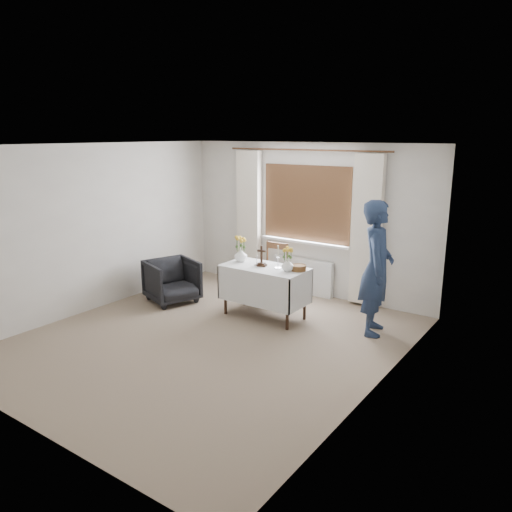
{
  "coord_description": "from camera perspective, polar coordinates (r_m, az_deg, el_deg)",
  "views": [
    {
      "loc": [
        3.98,
        -4.65,
        2.64
      ],
      "look_at": [
        0.09,
        0.92,
        0.96
      ],
      "focal_mm": 35.0,
      "sensor_mm": 36.0,
      "label": 1
    }
  ],
  "objects": [
    {
      "name": "wicker_basket",
      "position": [
        7.02,
        4.88,
        -1.35
      ],
      "size": [
        0.26,
        0.26,
        0.08
      ],
      "primitive_type": "cylinder",
      "rotation": [
        0.0,
        0.0,
        -0.24
      ],
      "color": "brown",
      "rests_on": "altar_table"
    },
    {
      "name": "wooden_chair",
      "position": [
        7.96,
        1.74,
        -1.94
      ],
      "size": [
        0.45,
        0.45,
        0.94
      ],
      "primitive_type": null,
      "rotation": [
        0.0,
        0.0,
        0.04
      ],
      "color": "brown",
      "rests_on": "ground"
    },
    {
      "name": "person",
      "position": [
        6.78,
        13.61,
        -1.34
      ],
      "size": [
        0.61,
        0.76,
        1.81
      ],
      "primitive_type": "imported",
      "rotation": [
        0.0,
        0.0,
        1.88
      ],
      "color": "#223450",
      "rests_on": "ground"
    },
    {
      "name": "ground",
      "position": [
        6.67,
        -5.21,
        -9.51
      ],
      "size": [
        5.0,
        5.0,
        0.0
      ],
      "primitive_type": "plane",
      "color": "gray",
      "rests_on": "ground"
    },
    {
      "name": "radiator",
      "position": [
        8.44,
        5.37,
        -2.27
      ],
      "size": [
        1.1,
        0.1,
        0.6
      ],
      "primitive_type": "cube",
      "color": "silver",
      "rests_on": "ground"
    },
    {
      "name": "candlestick_right",
      "position": [
        7.08,
        2.54,
        -0.12
      ],
      "size": [
        0.1,
        0.1,
        0.33
      ],
      "primitive_type": null,
      "rotation": [
        0.0,
        0.0,
        0.01
      ],
      "color": "white",
      "rests_on": "altar_table"
    },
    {
      "name": "armchair",
      "position": [
        8.09,
        -9.57,
        -2.83
      ],
      "size": [
        0.96,
        0.94,
        0.68
      ],
      "primitive_type": "imported",
      "rotation": [
        0.0,
        0.0,
        1.22
      ],
      "color": "black",
      "rests_on": "ground"
    },
    {
      "name": "flower_vase_left",
      "position": [
        7.48,
        -1.75,
        0.12
      ],
      "size": [
        0.19,
        0.19,
        0.2
      ],
      "primitive_type": "imported",
      "rotation": [
        0.0,
        0.0,
        0.01
      ],
      "color": "white",
      "rests_on": "altar_table"
    },
    {
      "name": "wooden_cross",
      "position": [
        7.2,
        0.64,
        0.0
      ],
      "size": [
        0.16,
        0.13,
        0.3
      ],
      "primitive_type": null,
      "rotation": [
        0.0,
        0.0,
        0.22
      ],
      "color": "black",
      "rests_on": "altar_table"
    },
    {
      "name": "flower_vase_right",
      "position": [
        6.97,
        3.63,
        -1.02
      ],
      "size": [
        0.2,
        0.2,
        0.18
      ],
      "primitive_type": "imported",
      "rotation": [
        0.0,
        0.0,
        -0.21
      ],
      "color": "white",
      "rests_on": "altar_table"
    },
    {
      "name": "altar_table",
      "position": [
        7.31,
        0.98,
        -4.13
      ],
      "size": [
        1.24,
        0.64,
        0.76
      ],
      "primitive_type": "cube",
      "color": "silver",
      "rests_on": "ground"
    },
    {
      "name": "candlestick_left",
      "position": [
        7.21,
        0.08,
        0.07
      ],
      "size": [
        0.09,
        0.09,
        0.31
      ],
      "primitive_type": null,
      "rotation": [
        0.0,
        0.0,
        0.01
      ],
      "color": "white",
      "rests_on": "altar_table"
    }
  ]
}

